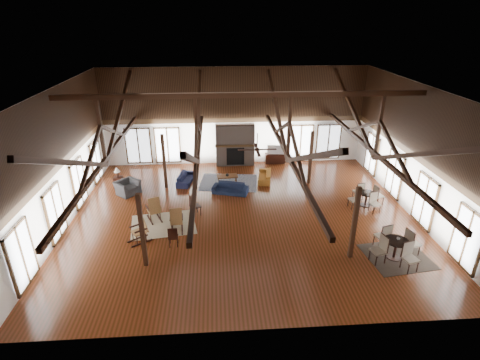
{
  "coord_description": "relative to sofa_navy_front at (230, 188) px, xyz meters",
  "views": [
    {
      "loc": [
        -1.19,
        -15.5,
        8.89
      ],
      "look_at": [
        -0.07,
        1.0,
        1.44
      ],
      "focal_mm": 28.0,
      "sensor_mm": 36.0,
      "label": 1
    }
  ],
  "objects": [
    {
      "name": "cup_far",
      "position": [
        6.62,
        -1.91,
        0.49
      ],
      "size": [
        0.17,
        0.17,
        0.1
      ],
      "primitive_type": "imported",
      "rotation": [
        0.0,
        0.0,
        -0.4
      ],
      "color": "#B2B2B2",
      "rests_on": "cafe_table_far"
    },
    {
      "name": "ceiling",
      "position": [
        0.5,
        -2.52,
        5.73
      ],
      "size": [
        16.0,
        14.0,
        0.02
      ],
      "primitive_type": "cube",
      "color": "black",
      "rests_on": "wall_back"
    },
    {
      "name": "rocking_chair_c",
      "position": [
        -3.94,
        -4.31,
        0.29
      ],
      "size": [
        1.05,
        0.93,
        1.2
      ],
      "rotation": [
        0.0,
        0.0,
        2.16
      ],
      "color": "#9A653A",
      "rests_on": "floor"
    },
    {
      "name": "rug_navy",
      "position": [
        -0.03,
        1.37,
        -0.27
      ],
      "size": [
        3.47,
        2.78,
        0.01
      ],
      "primitive_type": "cube",
      "rotation": [
        0.0,
        0.0,
        -0.13
      ],
      "color": "#192346",
      "rests_on": "floor"
    },
    {
      "name": "rug_tan",
      "position": [
        -3.2,
        -3.05,
        -0.27
      ],
      "size": [
        3.16,
        2.65,
        0.01
      ],
      "primitive_type": "cube",
      "rotation": [
        0.0,
        0.0,
        0.15
      ],
      "color": "tan",
      "rests_on": "floor"
    },
    {
      "name": "armchair",
      "position": [
        -5.46,
        0.31,
        0.09
      ],
      "size": [
        1.48,
        1.49,
        0.73
      ],
      "primitive_type": "imported",
      "rotation": [
        0.0,
        0.0,
        0.85
      ],
      "color": "#303033",
      "rests_on": "floor"
    },
    {
      "name": "wall_back",
      "position": [
        0.5,
        4.48,
        2.73
      ],
      "size": [
        16.0,
        0.02,
        6.0
      ],
      "primitive_type": "cube",
      "color": "white",
      "rests_on": "floor"
    },
    {
      "name": "roof_truss",
      "position": [
        0.5,
        -2.52,
        3.75
      ],
      "size": [
        15.6,
        14.07,
        3.14
      ],
      "color": "#321A0E",
      "rests_on": "wall_back"
    },
    {
      "name": "coffee_table",
      "position": [
        -0.1,
        1.33,
        0.11
      ],
      "size": [
        1.21,
        0.69,
        0.44
      ],
      "rotation": [
        0.0,
        0.0,
        0.1
      ],
      "color": "brown",
      "rests_on": "floor"
    },
    {
      "name": "wall_front",
      "position": [
        0.5,
        -9.52,
        2.73
      ],
      "size": [
        16.0,
        0.02,
        6.0
      ],
      "primitive_type": "cube",
      "color": "white",
      "rests_on": "floor"
    },
    {
      "name": "cup_near",
      "position": [
        6.27,
        -6.17,
        0.58
      ],
      "size": [
        0.16,
        0.16,
        0.09
      ],
      "primitive_type": "imported",
      "rotation": [
        0.0,
        0.0,
        0.41
      ],
      "color": "#B2B2B2",
      "rests_on": "cafe_table_near"
    },
    {
      "name": "floor",
      "position": [
        0.5,
        -2.52,
        -0.27
      ],
      "size": [
        16.0,
        16.0,
        0.0
      ],
      "primitive_type": "plane",
      "color": "maroon",
      "rests_on": "ground"
    },
    {
      "name": "rug_dark",
      "position": [
        6.37,
        -6.17,
        -0.27
      ],
      "size": [
        2.63,
        2.45,
        0.01
      ],
      "primitive_type": "cube",
      "rotation": [
        0.0,
        0.0,
        0.13
      ],
      "color": "black",
      "rests_on": "floor"
    },
    {
      "name": "vase",
      "position": [
        -0.11,
        1.27,
        0.27
      ],
      "size": [
        0.22,
        0.22,
        0.2
      ],
      "primitive_type": "imported",
      "rotation": [
        0.0,
        0.0,
        0.19
      ],
      "color": "#B2B2B2",
      "rests_on": "coffee_table"
    },
    {
      "name": "wall_left",
      "position": [
        -7.5,
        -2.52,
        2.73
      ],
      "size": [
        0.02,
        14.0,
        6.0
      ],
      "primitive_type": "cube",
      "color": "white",
      "rests_on": "floor"
    },
    {
      "name": "side_chair_a",
      "position": [
        -1.84,
        -2.3,
        0.33
      ],
      "size": [
        0.59,
        0.59,
        1.04
      ],
      "rotation": [
        0.0,
        0.0,
        -1.1
      ],
      "color": "black",
      "rests_on": "floor"
    },
    {
      "name": "side_table_lamp",
      "position": [
        -6.12,
        1.16,
        0.17
      ],
      "size": [
        0.46,
        0.46,
        1.19
      ],
      "color": "black",
      "rests_on": "floor"
    },
    {
      "name": "cafe_table_near",
      "position": [
        6.21,
        -6.23,
        0.29
      ],
      "size": [
        2.2,
        2.2,
        1.12
      ],
      "rotation": [
        0.0,
        0.0,
        0.26
      ],
      "color": "black",
      "rests_on": "floor"
    },
    {
      "name": "sofa_orange",
      "position": [
        2.05,
        1.58,
        -0.01
      ],
      "size": [
        1.87,
        0.98,
        0.52
      ],
      "primitive_type": "imported",
      "rotation": [
        0.0,
        0.0,
        -1.74
      ],
      "color": "#9B5B1E",
      "rests_on": "floor"
    },
    {
      "name": "ceiling_fan",
      "position": [
        1.0,
        -3.52,
        3.46
      ],
      "size": [
        1.6,
        1.6,
        0.75
      ],
      "color": "black",
      "rests_on": "roof_truss"
    },
    {
      "name": "rocking_chair_a",
      "position": [
        -3.62,
        -2.66,
        0.3
      ],
      "size": [
        0.85,
        1.07,
        1.22
      ],
      "rotation": [
        0.0,
        0.0,
        0.42
      ],
      "color": "#9A653A",
      "rests_on": "floor"
    },
    {
      "name": "tv_console",
      "position": [
        3.07,
        4.23,
        0.04
      ],
      "size": [
        1.25,
        0.47,
        0.62
      ],
      "primitive_type": "cube",
      "color": "black",
      "rests_on": "floor"
    },
    {
      "name": "television",
      "position": [
        3.08,
        4.23,
        0.65
      ],
      "size": [
        1.05,
        0.26,
        0.6
      ],
      "primitive_type": "imported",
      "rotation": [
        0.0,
        0.0,
        -0.12
      ],
      "color": "#B2B2B2",
      "rests_on": "tv_console"
    },
    {
      "name": "post_grid",
      "position": [
        0.5,
        -2.52,
        1.25
      ],
      "size": [
        8.16,
        7.16,
        3.05
      ],
      "color": "#321A0E",
      "rests_on": "floor"
    },
    {
      "name": "sofa_navy_left",
      "position": [
        -2.47,
        1.54,
        -0.02
      ],
      "size": [
        1.87,
        1.0,
        0.52
      ],
      "primitive_type": "imported",
      "rotation": [
        0.0,
        0.0,
        1.39
      ],
      "color": "black",
      "rests_on": "floor"
    },
    {
      "name": "cafe_table_far",
      "position": [
        6.71,
        -1.87,
        0.22
      ],
      "size": [
        1.93,
        1.93,
        0.99
      ],
      "rotation": [
        0.0,
        0.0,
        0.23
      ],
      "color": "black",
      "rests_on": "floor"
    },
    {
      "name": "side_chair_b",
      "position": [
        -2.55,
        -4.86,
        0.26
      ],
      "size": [
        0.4,
        0.4,
        0.92
      ],
      "rotation": [
        0.0,
        0.0,
        0.03
      ],
      "color": "black",
      "rests_on": "floor"
    },
    {
      "name": "sofa_navy_front",
      "position": [
        0.0,
        0.0,
        0.0
      ],
      "size": [
        2.01,
        1.25,
        0.55
      ],
      "primitive_type": "imported",
      "rotation": [
        0.0,
        0.0,
        -0.3
      ],
      "color": "#121A33",
      "rests_on": "floor"
    },
    {
      "name": "rocking_chair_b",
      "position": [
        -2.52,
        -3.67,
        0.29
      ],
      "size": [
        0.56,
        0.96,
        1.19
      ],
      "rotation": [
        0.0,
        0.0,
        0.08
      ],
      "color": "#9A653A",
      "rests_on": "floor"
    },
    {
      "name": "fireplace",
      "position": [
        0.5,
        4.15,
        1.01
      ],
      "size": [
        2.5,
        0.69,
        2.6
      ],
      "color": "#6A5A50",
      "rests_on": "floor"
    },
    {
      "name": "wall_right",
      "position": [
        8.5,
        -2.52,
        2.73
      ],
      "size": [
        0.02,
        14.0,
        6.0
      ],
      "primitive_type": "cube",
      "color": "white",
      "rests_on": "floor"
    }
  ]
}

